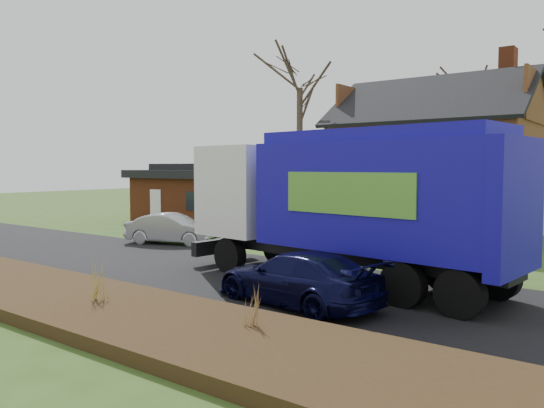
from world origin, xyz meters
The scene contains 12 objects.
ground centered at (0.00, 0.00, 0.00)m, with size 120.00×120.00×0.00m, color #324D19.
road centered at (0.00, 0.00, 0.01)m, with size 80.00×7.00×0.02m, color black.
mulch_verge centered at (0.00, -5.30, 0.15)m, with size 80.00×3.50×0.30m, color black.
main_house centered at (1.49, 13.91, 4.03)m, with size 12.95×8.95×9.26m.
ranch_house centered at (-12.00, 13.00, 1.81)m, with size 9.80×8.20×3.70m.
garbage_truck centered at (3.85, 1.02, 2.61)m, with size 10.82×4.01×4.53m.
silver_sedan centered at (-6.57, 3.71, 0.69)m, with size 1.46×4.18×1.38m, color #A3A6AB.
navy_wagon centered at (3.95, -1.80, 0.68)m, with size 1.92×4.71×1.37m, color black.
tree_front_west centered at (-3.90, 10.15, 8.63)m, with size 3.52×3.52×10.47m.
tree_back centered at (1.66, 20.68, 9.25)m, with size 3.51×3.51×11.10m.
grass_clump_mid centered at (0.58, -5.29, 0.81)m, with size 0.36×0.30×1.02m.
grass_clump_east centered at (4.88, -4.67, 0.71)m, with size 0.33×0.27×0.83m.
Camera 1 is at (11.32, -12.82, 3.49)m, focal length 35.00 mm.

